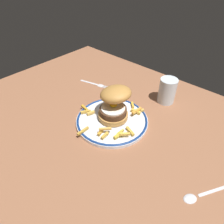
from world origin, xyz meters
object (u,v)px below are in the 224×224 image
object	(u,v)px
fork	(94,84)
spoon	(195,196)
dinner_plate	(112,120)
burger	(115,102)
water_glass	(167,92)

from	to	relation	value
fork	spoon	size ratio (longest dim) A/B	1.16
fork	dinner_plate	bearing A→B (deg)	-30.48
burger	fork	size ratio (longest dim) A/B	0.90
fork	spoon	world-z (taller)	spoon
burger	fork	world-z (taller)	burger
water_glass	fork	xyz separation A→B (cm)	(-31.45, -10.42, -4.27)
burger	water_glass	world-z (taller)	burger
dinner_plate	water_glass	bearing A→B (deg)	72.03
dinner_plate	fork	bearing A→B (deg)	149.52
water_glass	fork	world-z (taller)	water_glass
dinner_plate	fork	size ratio (longest dim) A/B	1.82
spoon	burger	bearing A→B (deg)	165.72
dinner_plate	fork	world-z (taller)	dinner_plate
dinner_plate	fork	distance (cm)	27.35
burger	fork	bearing A→B (deg)	152.77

